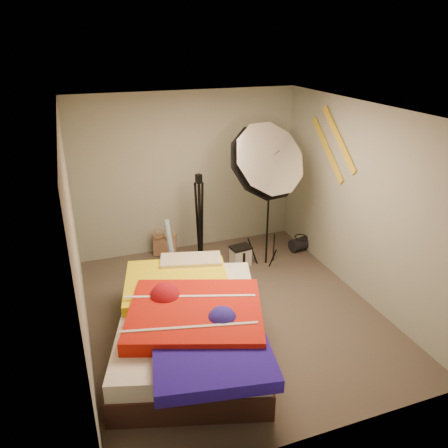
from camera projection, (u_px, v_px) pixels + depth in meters
name	position (u px, v px, depth m)	size (l,w,h in m)	color
floor	(232.00, 311.00, 5.55)	(4.00, 4.00, 0.00)	brown
ceiling	(234.00, 111.00, 4.55)	(4.00, 4.00, 0.00)	silver
wall_back	(188.00, 173.00, 6.78)	(3.50, 3.50, 0.00)	gray
wall_front	(326.00, 318.00, 3.32)	(3.50, 3.50, 0.00)	gray
wall_left	(75.00, 243.00, 4.51)	(4.00, 4.00, 0.00)	gray
wall_right	(361.00, 203.00, 5.59)	(4.00, 4.00, 0.00)	gray
tote_bag	(165.00, 245.00, 6.90)	(0.36, 0.11, 0.36)	tan
wrapping_roll	(170.00, 243.00, 6.54)	(0.08, 0.08, 0.72)	#5CA4D1
camera_case	(241.00, 256.00, 6.62)	(0.28, 0.20, 0.28)	beige
duffel_bag	(300.00, 244.00, 7.09)	(0.21, 0.21, 0.35)	black
wall_stripe_upper	(339.00, 139.00, 5.82)	(0.02, 1.10, 0.10)	gold
wall_stripe_lower	(327.00, 150.00, 6.11)	(0.02, 1.10, 0.10)	gold
bed	(191.00, 324.00, 4.78)	(2.07, 2.62, 0.64)	#41251D
photo_umbrella	(265.00, 163.00, 5.88)	(1.29, 0.89, 2.29)	black
camera_tripod	(200.00, 214.00, 6.42)	(0.09, 0.09, 1.41)	black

